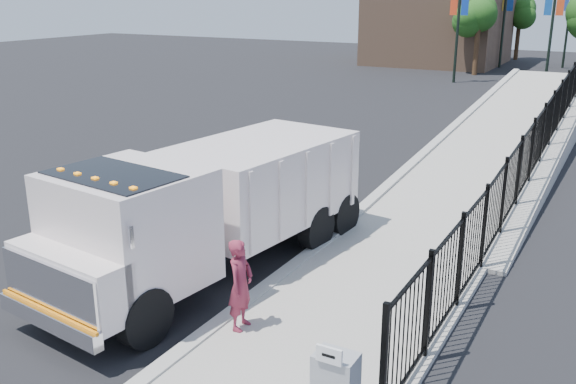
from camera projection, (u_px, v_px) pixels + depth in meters
The scene contains 14 objects.
ground at pixel (241, 311), 12.09m from camera, with size 120.00×120.00×0.00m, color black.
curb at pixel (174, 359), 10.39m from camera, with size 0.30×12.00×0.16m, color #ADAAA3.
ramp at pixel (514, 148), 24.51m from camera, with size 3.95×24.00×1.70m, color #9E998E.
iron_fence at pixel (540, 152), 20.24m from camera, with size 0.10×28.00×1.80m, color black.
truck at pixel (207, 204), 13.26m from camera, with size 3.59×8.36×2.77m.
worker at pixel (241, 285), 11.05m from camera, with size 0.60×0.39×1.64m, color maroon.
arrow_sign at pixel (329, 355), 7.92m from camera, with size 0.35×0.04×0.22m, color white.
light_pole_0 at pixel (464, 13), 40.46m from camera, with size 3.77×0.22×8.00m.
light_pole_1 at pixel (548, 13), 40.29m from camera, with size 3.78×0.22×8.00m.
light_pole_2 at pixel (509, 9), 48.52m from camera, with size 3.77×0.22×8.00m.
light_pole_3 at pixel (565, 9), 48.64m from camera, with size 3.78×0.22×8.00m.
tree_0 at pixel (479, 18), 44.44m from camera, with size 2.48×2.48×5.24m.
tree_2 at pixel (520, 13), 54.42m from camera, with size 2.48×2.48×5.24m.
building at pixel (440, 13), 51.82m from camera, with size 10.00×10.00×8.00m, color #8C664C.
Camera 1 is at (5.98, -9.09, 5.79)m, focal length 40.00 mm.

